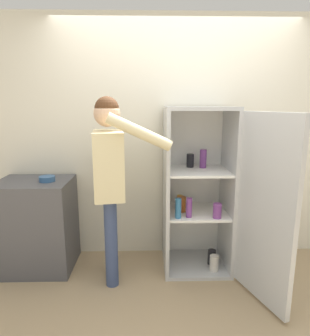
{
  "coord_description": "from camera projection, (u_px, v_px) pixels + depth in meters",
  "views": [
    {
      "loc": [
        -0.3,
        -2.22,
        1.64
      ],
      "look_at": [
        -0.22,
        0.63,
        1.04
      ],
      "focal_mm": 32.0,
      "sensor_mm": 36.0,
      "label": 1
    }
  ],
  "objects": [
    {
      "name": "wall_back",
      "position": [
        175.0,
        140.0,
        3.22
      ],
      "size": [
        7.0,
        0.06,
        2.55
      ],
      "color": "silver",
      "rests_on": "ground_plane"
    },
    {
      "name": "person",
      "position": [
        110.0,
        169.0,
        2.67
      ],
      "size": [
        0.72,
        0.6,
        1.72
      ],
      "color": "#384770",
      "rests_on": "ground_plane"
    },
    {
      "name": "bowl",
      "position": [
        47.0,
        179.0,
        2.9
      ],
      "size": [
        0.15,
        0.15,
        0.05
      ],
      "color": "#335B8E",
      "rests_on": "counter"
    },
    {
      "name": "counter",
      "position": [
        37.0,
        225.0,
        3.02
      ],
      "size": [
        0.71,
        0.58,
        0.92
      ],
      "color": "#4C4C51",
      "rests_on": "ground_plane"
    },
    {
      "name": "ground_plane",
      "position": [
        183.0,
        304.0,
        2.52
      ],
      "size": [
        12.0,
        12.0,
        0.0
      ],
      "primitive_type": "plane",
      "color": "tan"
    },
    {
      "name": "refrigerator",
      "position": [
        209.0,
        194.0,
        2.89
      ],
      "size": [
        0.9,
        1.22,
        1.63
      ],
      "color": "#B7BABC",
      "rests_on": "ground_plane"
    }
  ]
}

